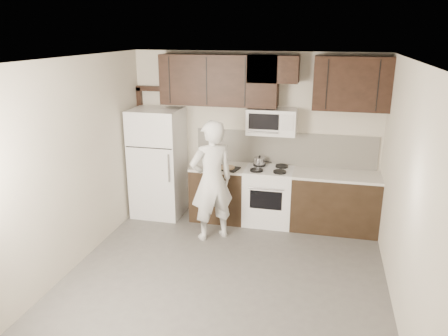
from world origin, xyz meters
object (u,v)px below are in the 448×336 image
(stove, at_px, (268,196))
(microwave, at_px, (272,122))
(refrigerator, at_px, (158,163))
(person, at_px, (212,181))

(stove, xyz_separation_m, microwave, (-0.00, 0.12, 1.19))
(stove, relative_size, microwave, 1.24)
(refrigerator, bearing_deg, stove, 1.51)
(microwave, relative_size, person, 0.42)
(microwave, height_order, refrigerator, microwave)
(microwave, bearing_deg, person, -130.86)
(microwave, xyz_separation_m, person, (-0.74, -0.86, -0.75))
(stove, height_order, person, person)
(refrigerator, relative_size, person, 0.99)
(stove, relative_size, person, 0.52)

